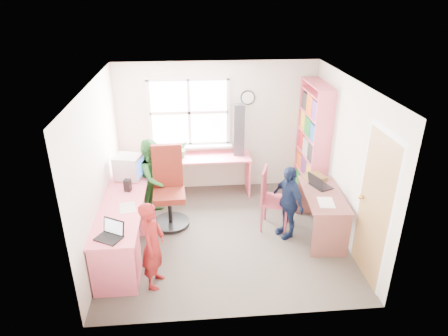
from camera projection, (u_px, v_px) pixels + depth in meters
name	position (u px, v px, depth m)	size (l,w,h in m)	color
room	(226.00, 162.00, 5.85)	(3.64, 3.44, 2.44)	#413933
l_desk	(137.00, 225.00, 5.72)	(2.38, 2.95, 0.75)	#FF657D
right_desk	(322.00, 205.00, 6.10)	(0.67, 1.28, 0.71)	brown
bookshelf	(312.00, 145.00, 7.05)	(0.30, 1.02, 2.10)	#FF657D
swivel_chair	(169.00, 191.00, 6.40)	(0.64, 0.64, 1.31)	black
wooden_chair	(271.00, 197.00, 6.27)	(0.56, 0.56, 1.02)	#A03544
crt_monitor	(129.00, 167.00, 6.32)	(0.47, 0.44, 0.39)	silver
laptop_left	(111.00, 233.00, 4.91)	(0.39, 0.37, 0.21)	black
laptop_right	(319.00, 184.00, 6.19)	(0.38, 0.41, 0.23)	black
speaker_a	(128.00, 185.00, 5.99)	(0.11, 0.11, 0.19)	black
speaker_b	(131.00, 167.00, 6.60)	(0.09, 0.09, 0.17)	black
cd_tower	(239.00, 130.00, 7.11)	(0.20, 0.18, 0.95)	black
game_box	(315.00, 177.00, 6.46)	(0.38, 0.38, 0.06)	#B41624
paper_a	(128.00, 207.00, 5.57)	(0.27, 0.35, 0.00)	silver
paper_b	(326.00, 202.00, 5.77)	(0.27, 0.35, 0.00)	silver
potted_plant	(183.00, 150.00, 7.10)	(0.18, 0.14, 0.32)	#2C6E39
person_red	(153.00, 245.00, 5.02)	(0.44, 0.29, 1.20)	maroon
person_green	(153.00, 178.00, 6.58)	(0.66, 0.51, 1.36)	#2A692B
person_navy	(288.00, 202.00, 6.05)	(0.69, 0.29, 1.17)	#152142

